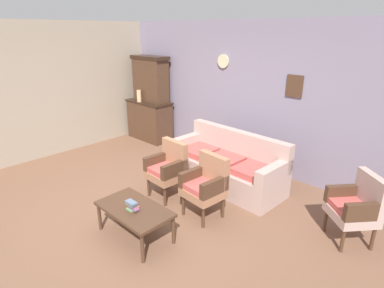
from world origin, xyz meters
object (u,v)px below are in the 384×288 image
armchair_row_middle (168,167)px  wingback_chair_by_fireplace (357,205)px  side_cabinet (150,120)px  floral_couch (227,166)px  book_stack_on_table (132,205)px  armchair_by_doorway (206,184)px  coffee_table (134,211)px  vase_on_cabinet (139,96)px

armchair_row_middle → wingback_chair_by_fireplace: bearing=18.6°
side_cabinet → armchair_row_middle: (2.41, -1.58, 0.03)m
floral_couch → book_stack_on_table: size_ratio=11.98×
armchair_by_doorway → book_stack_on_table: armchair_by_doorway is taller
book_stack_on_table → armchair_by_doorway: bearing=74.3°
coffee_table → book_stack_on_table: size_ratio=5.84×
coffee_table → book_stack_on_table: bearing=-58.6°
armchair_by_doorway → book_stack_on_table: 1.08m
armchair_row_middle → coffee_table: size_ratio=0.90×
side_cabinet → book_stack_on_table: side_cabinet is taller
wingback_chair_by_fireplace → book_stack_on_table: wingback_chair_by_fireplace is taller
book_stack_on_table → side_cabinet: bearing=138.0°
vase_on_cabinet → coffee_table: vase_on_cabinet is taller
armchair_by_doorway → wingback_chair_by_fireplace: 1.91m
vase_on_cabinet → book_stack_on_table: vase_on_cabinet is taller
vase_on_cabinet → armchair_row_middle: 2.94m
side_cabinet → coffee_table: side_cabinet is taller
vase_on_cabinet → armchair_row_middle: (2.53, -1.39, -0.57)m
floral_couch → wingback_chair_by_fireplace: 2.11m
vase_on_cabinet → armchair_row_middle: vase_on_cabinet is taller
armchair_by_doorway → wingback_chair_by_fireplace: same height
side_cabinet → coffee_table: 3.88m
wingback_chair_by_fireplace → armchair_by_doorway: bearing=-153.6°
coffee_table → side_cabinet: bearing=138.2°
side_cabinet → vase_on_cabinet: 0.64m
armchair_by_doorway → coffee_table: (-0.32, -1.00, -0.12)m
floral_couch → book_stack_on_table: floral_couch is taller
armchair_row_middle → side_cabinet: bearing=146.8°
side_cabinet → armchair_by_doorway: side_cabinet is taller
armchair_by_doorway → book_stack_on_table: bearing=-105.7°
floral_couch → coffee_table: (0.06, -1.98, 0.05)m
armchair_row_middle → floral_couch: bearing=66.9°
book_stack_on_table → armchair_row_middle: bearing=115.8°
side_cabinet → floral_couch: 2.90m
floral_couch → coffee_table: bearing=-88.2°
side_cabinet → armchair_row_middle: size_ratio=1.28×
armchair_row_middle → wingback_chair_by_fireplace: (2.51, 0.84, 0.00)m
vase_on_cabinet → side_cabinet: bearing=58.3°
side_cabinet → armchair_by_doorway: size_ratio=1.28×
wingback_chair_by_fireplace → coffee_table: wingback_chair_by_fireplace is taller
side_cabinet → wingback_chair_by_fireplace: bearing=-8.5°
coffee_table → book_stack_on_table: 0.12m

